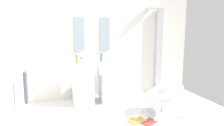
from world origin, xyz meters
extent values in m
cube|color=silver|center=(0.00, 1.65, 1.30)|extent=(4.80, 0.10, 2.60)
cube|color=white|center=(-0.29, 1.20, 0.31)|extent=(0.40, 0.40, 0.62)
cylinder|color=white|center=(-0.29, 1.20, 0.75)|extent=(0.52, 0.52, 0.27)
cylinder|color=#B7BABF|center=(-0.29, 1.34, 0.93)|extent=(0.02, 0.02, 0.10)
cube|color=white|center=(0.29, 1.20, 0.31)|extent=(0.40, 0.40, 0.62)
cylinder|color=white|center=(0.29, 1.20, 0.75)|extent=(0.52, 0.52, 0.27)
cylinder|color=#B7BABF|center=(0.29, 1.34, 0.93)|extent=(0.02, 0.02, 0.10)
cube|color=#8C9EA8|center=(-0.29, 1.58, 1.45)|extent=(0.22, 0.03, 0.73)
cube|color=#8C9EA8|center=(0.29, 1.58, 1.45)|extent=(0.22, 0.03, 0.73)
cube|color=#B7BABF|center=(1.64, 1.53, 1.02)|extent=(0.14, 0.08, 2.05)
cylinder|color=#B7BABF|center=(1.49, 1.51, 2.03)|extent=(0.30, 0.02, 0.02)
cylinder|color=#B7BABF|center=(1.34, 1.48, 2.03)|extent=(0.24, 0.24, 0.02)
cube|color=#B7BABF|center=(0.99, 0.20, 0.03)|extent=(0.56, 0.50, 0.06)
cylinder|color=#B7BABF|center=(0.99, 0.20, 0.20)|extent=(0.05, 0.05, 0.34)
torus|color=silver|center=(0.99, 0.20, 0.40)|extent=(1.03, 1.03, 0.49)
cylinder|color=#B7BABF|center=(-1.49, 0.46, 0.47)|extent=(0.03, 0.03, 0.95)
cylinder|color=#B7BABF|center=(-1.31, 0.46, 0.90)|extent=(0.36, 0.02, 0.02)
cube|color=#4C515B|center=(-1.31, 0.46, 0.65)|extent=(0.04, 0.22, 0.50)
cube|color=white|center=(0.55, -0.02, 0.01)|extent=(1.16, 0.65, 0.01)
cube|color=gold|center=(0.45, 0.06, 0.03)|extent=(0.30, 0.25, 0.03)
cube|color=#B73838|center=(0.63, -0.04, 0.02)|extent=(0.34, 0.30, 0.02)
cylinder|color=white|center=(0.47, 0.11, 0.05)|extent=(0.09, 0.09, 0.09)
cylinder|color=#C68C38|center=(-0.41, 1.12, 0.95)|extent=(0.05, 0.05, 0.14)
cylinder|color=black|center=(-0.41, 1.12, 1.03)|extent=(0.03, 0.03, 0.02)
cylinder|color=#4C72B7|center=(0.11, 1.19, 0.96)|extent=(0.05, 0.05, 0.15)
cylinder|color=black|center=(0.11, 1.19, 1.04)|extent=(0.03, 0.03, 0.02)
cylinder|color=white|center=(-0.33, 1.05, 0.93)|extent=(0.06, 0.06, 0.10)
cylinder|color=black|center=(-0.33, 1.05, 0.99)|extent=(0.03, 0.03, 0.02)
camera|label=1|loc=(-0.90, -2.99, 1.55)|focal=33.35mm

